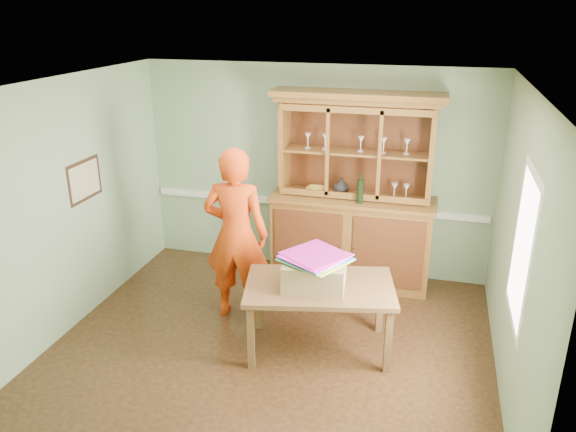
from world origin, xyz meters
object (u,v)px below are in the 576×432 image
(dining_table, at_px, (320,292))
(cardboard_box, at_px, (315,274))
(china_hutch, at_px, (352,218))
(person, at_px, (236,235))

(dining_table, distance_m, cardboard_box, 0.24)
(cardboard_box, bearing_deg, dining_table, 53.17)
(cardboard_box, bearing_deg, china_hutch, 86.43)
(china_hutch, distance_m, person, 1.65)
(china_hutch, xyz_separation_m, person, (-1.10, -1.21, 0.15))
(person, bearing_deg, cardboard_box, 148.28)
(dining_table, height_order, cardboard_box, cardboard_box)
(dining_table, bearing_deg, cardboard_box, -138.99)
(china_hutch, xyz_separation_m, cardboard_box, (-0.11, -1.71, 0.04))
(cardboard_box, bearing_deg, person, 153.40)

